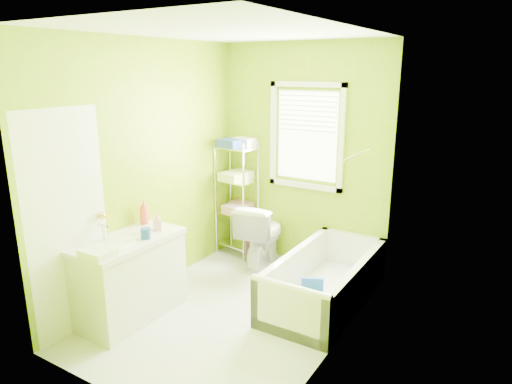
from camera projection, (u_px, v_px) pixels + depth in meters
The scene contains 9 objects.
ground at pixel (235, 311), 4.47m from camera, with size 2.90×2.90×0.00m, color silver.
room_envelope at pixel (233, 156), 4.07m from camera, with size 2.14×2.94×2.62m.
window at pixel (307, 131), 5.20m from camera, with size 0.92×0.05×1.22m.
door at pixel (68, 225), 3.91m from camera, with size 0.09×0.80×2.00m.
right_wall_decor at pixel (340, 197), 3.59m from camera, with size 0.04×1.48×1.17m.
bathtub at pixel (324, 287), 4.60m from camera, with size 0.76×1.63×0.53m.
toilet at pixel (261, 234), 5.45m from camera, with size 0.44×0.77×0.78m, color white.
vanity at pixel (130, 275), 4.28m from camera, with size 0.54×1.05×1.03m.
wire_shelf_unit at pixel (238, 186), 5.63m from camera, with size 0.53×0.43×1.48m.
Camera 1 is at (2.27, -3.31, 2.30)m, focal length 32.00 mm.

